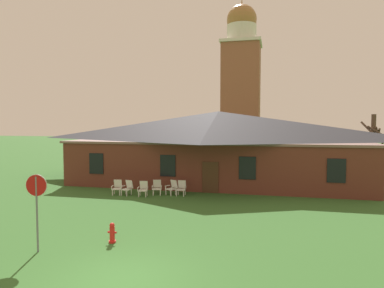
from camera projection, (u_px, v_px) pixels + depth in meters
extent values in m
plane|color=#336028|center=(121.00, 280.00, 10.31)|extent=(200.00, 200.00, 0.00)
cube|color=brown|center=(218.00, 161.00, 28.01)|extent=(21.74, 10.00, 3.20)
cube|color=#795B55|center=(218.00, 141.00, 27.91)|extent=(22.18, 10.20, 0.16)
pyramid|color=#28282D|center=(219.00, 125.00, 27.84)|extent=(22.61, 10.40, 2.28)
cube|color=black|center=(96.00, 163.00, 25.01)|extent=(1.10, 0.06, 1.50)
cube|color=black|center=(168.00, 166.00, 23.75)|extent=(1.10, 0.06, 1.50)
cube|color=black|center=(247.00, 168.00, 22.49)|extent=(1.10, 0.06, 1.50)
cube|color=black|center=(336.00, 171.00, 21.23)|extent=(1.10, 0.06, 1.50)
cube|color=#422819|center=(210.00, 177.00, 23.10)|extent=(1.10, 0.06, 2.10)
cube|color=#93563D|center=(241.00, 102.00, 45.43)|extent=(4.80, 4.80, 14.88)
cube|color=silver|center=(242.00, 44.00, 44.98)|extent=(5.18, 5.18, 0.36)
cylinder|color=silver|center=(242.00, 34.00, 44.90)|extent=(3.80, 3.80, 2.20)
sphere|color=#9E6B38|center=(242.00, 20.00, 44.79)|extent=(3.88, 3.88, 3.88)
cone|color=#9E6B38|center=(242.00, 1.00, 44.65)|extent=(0.24, 0.24, 1.00)
cylinder|color=slate|center=(37.00, 214.00, 12.45)|extent=(0.07, 0.07, 2.77)
cylinder|color=white|center=(36.00, 185.00, 12.40)|extent=(0.80, 0.12, 0.81)
cylinder|color=#B71414|center=(36.00, 185.00, 12.38)|extent=(0.76, 0.12, 0.76)
cube|color=silver|center=(120.00, 193.00, 22.33)|extent=(0.06, 0.06, 0.36)
cube|color=silver|center=(113.00, 193.00, 22.35)|extent=(0.06, 0.06, 0.36)
cube|color=silver|center=(121.00, 191.00, 22.77)|extent=(0.06, 0.06, 0.36)
cube|color=silver|center=(114.00, 191.00, 22.79)|extent=(0.06, 0.06, 0.36)
cube|color=silver|center=(117.00, 189.00, 22.55)|extent=(0.64, 0.62, 0.05)
cube|color=silver|center=(118.00, 184.00, 22.84)|extent=(0.54, 0.29, 0.54)
cube|color=silver|center=(121.00, 186.00, 22.51)|extent=(0.15, 0.47, 0.03)
cube|color=silver|center=(121.00, 188.00, 22.35)|extent=(0.05, 0.05, 0.22)
cube|color=silver|center=(112.00, 186.00, 22.52)|extent=(0.15, 0.47, 0.03)
cube|color=silver|center=(112.00, 188.00, 22.37)|extent=(0.05, 0.05, 0.22)
cube|color=white|center=(127.00, 193.00, 22.08)|extent=(0.06, 0.06, 0.36)
cube|color=white|center=(121.00, 193.00, 22.31)|extent=(0.06, 0.06, 0.36)
cube|color=white|center=(131.00, 192.00, 22.46)|extent=(0.06, 0.06, 0.36)
cube|color=white|center=(126.00, 192.00, 22.70)|extent=(0.06, 0.06, 0.36)
cube|color=white|center=(126.00, 189.00, 22.38)|extent=(0.67, 0.65, 0.05)
cube|color=white|center=(129.00, 184.00, 22.63)|extent=(0.55, 0.33, 0.54)
cube|color=white|center=(129.00, 187.00, 22.20)|extent=(0.19, 0.47, 0.03)
cube|color=white|center=(128.00, 189.00, 22.07)|extent=(0.05, 0.05, 0.22)
cube|color=white|center=(123.00, 186.00, 22.49)|extent=(0.19, 0.47, 0.03)
cube|color=white|center=(121.00, 188.00, 22.36)|extent=(0.05, 0.05, 0.22)
cube|color=silver|center=(146.00, 194.00, 21.81)|extent=(0.06, 0.06, 0.36)
cube|color=silver|center=(139.00, 194.00, 21.84)|extent=(0.06, 0.06, 0.36)
cube|color=silver|center=(147.00, 193.00, 22.25)|extent=(0.06, 0.06, 0.36)
cube|color=silver|center=(140.00, 193.00, 22.28)|extent=(0.06, 0.06, 0.36)
cube|color=silver|center=(143.00, 190.00, 22.04)|extent=(0.62, 0.60, 0.05)
cube|color=silver|center=(144.00, 185.00, 22.33)|extent=(0.54, 0.28, 0.54)
cube|color=silver|center=(147.00, 188.00, 21.99)|extent=(0.14, 0.47, 0.03)
cube|color=silver|center=(147.00, 190.00, 21.83)|extent=(0.05, 0.05, 0.22)
cube|color=silver|center=(138.00, 187.00, 22.02)|extent=(0.14, 0.47, 0.03)
cube|color=silver|center=(138.00, 190.00, 21.87)|extent=(0.05, 0.05, 0.22)
cube|color=silver|center=(160.00, 193.00, 22.31)|extent=(0.06, 0.06, 0.36)
cube|color=silver|center=(153.00, 193.00, 22.29)|extent=(0.06, 0.06, 0.36)
cube|color=silver|center=(161.00, 191.00, 22.75)|extent=(0.06, 0.06, 0.36)
cube|color=silver|center=(154.00, 192.00, 22.73)|extent=(0.06, 0.06, 0.36)
cube|color=silver|center=(157.00, 189.00, 22.50)|extent=(0.66, 0.65, 0.05)
cube|color=silver|center=(157.00, 184.00, 22.80)|extent=(0.55, 0.32, 0.54)
cube|color=silver|center=(161.00, 186.00, 22.49)|extent=(0.19, 0.47, 0.03)
cube|color=silver|center=(161.00, 188.00, 22.33)|extent=(0.05, 0.05, 0.22)
cube|color=silver|center=(152.00, 186.00, 22.46)|extent=(0.19, 0.47, 0.03)
cube|color=silver|center=(152.00, 188.00, 22.30)|extent=(0.05, 0.05, 0.22)
cube|color=white|center=(171.00, 193.00, 22.19)|extent=(0.07, 0.07, 0.36)
cube|color=white|center=(166.00, 192.00, 22.49)|extent=(0.07, 0.07, 0.36)
cube|color=white|center=(176.00, 192.00, 22.52)|extent=(0.07, 0.07, 0.36)
cube|color=white|center=(171.00, 191.00, 22.82)|extent=(0.07, 0.07, 0.36)
cube|color=white|center=(171.00, 189.00, 22.49)|extent=(0.72, 0.71, 0.05)
cube|color=white|center=(174.00, 184.00, 22.71)|extent=(0.54, 0.41, 0.54)
cube|color=white|center=(174.00, 187.00, 22.28)|extent=(0.27, 0.44, 0.03)
cube|color=white|center=(172.00, 189.00, 22.16)|extent=(0.05, 0.05, 0.22)
cube|color=white|center=(167.00, 186.00, 22.66)|extent=(0.27, 0.44, 0.03)
cube|color=white|center=(166.00, 188.00, 22.54)|extent=(0.05, 0.05, 0.22)
cube|color=white|center=(184.00, 194.00, 22.03)|extent=(0.05, 0.05, 0.36)
cube|color=white|center=(177.00, 193.00, 22.13)|extent=(0.05, 0.05, 0.36)
cube|color=white|center=(185.00, 192.00, 22.46)|extent=(0.05, 0.05, 0.36)
cube|color=white|center=(178.00, 192.00, 22.56)|extent=(0.05, 0.05, 0.36)
cube|color=white|center=(181.00, 190.00, 22.28)|extent=(0.55, 0.54, 0.05)
cube|color=white|center=(182.00, 184.00, 22.57)|extent=(0.52, 0.21, 0.54)
cube|color=white|center=(185.00, 187.00, 22.19)|extent=(0.07, 0.47, 0.03)
cube|color=white|center=(185.00, 189.00, 22.04)|extent=(0.04, 0.04, 0.22)
cube|color=white|center=(176.00, 187.00, 22.31)|extent=(0.07, 0.47, 0.03)
cube|color=white|center=(176.00, 189.00, 22.16)|extent=(0.04, 0.04, 0.22)
cylinder|color=brown|center=(373.00, 148.00, 27.75)|extent=(0.36, 0.36, 5.40)
cylinder|color=brown|center=(378.00, 134.00, 27.59)|extent=(0.18, 0.85, 0.91)
cylinder|color=brown|center=(368.00, 128.00, 27.42)|extent=(0.92, 1.20, 1.14)
cylinder|color=brown|center=(377.00, 133.00, 27.46)|extent=(0.54, 0.69, 0.96)
cylinder|color=brown|center=(375.00, 131.00, 27.13)|extent=(1.20, 0.23, 0.83)
cylinder|color=red|center=(112.00, 242.00, 13.53)|extent=(0.28, 0.28, 0.08)
cylinder|color=red|center=(112.00, 234.00, 13.51)|extent=(0.20, 0.20, 0.55)
sphere|color=red|center=(112.00, 225.00, 13.49)|extent=(0.20, 0.20, 0.20)
cylinder|color=red|center=(109.00, 232.00, 13.53)|extent=(0.10, 0.08, 0.08)
cylinder|color=red|center=(115.00, 233.00, 13.47)|extent=(0.10, 0.08, 0.08)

